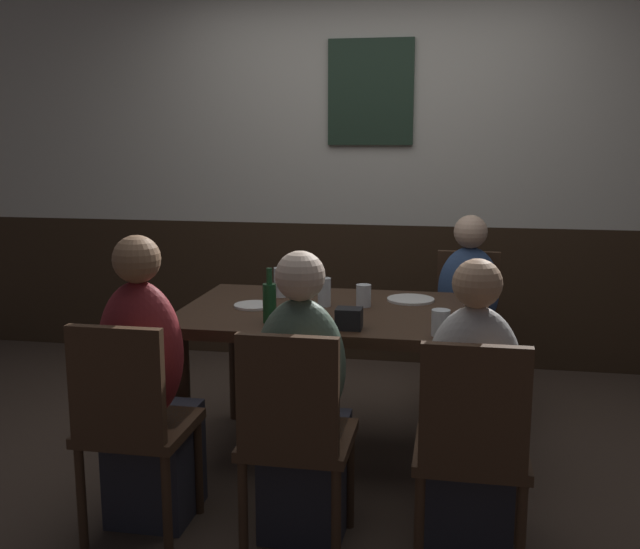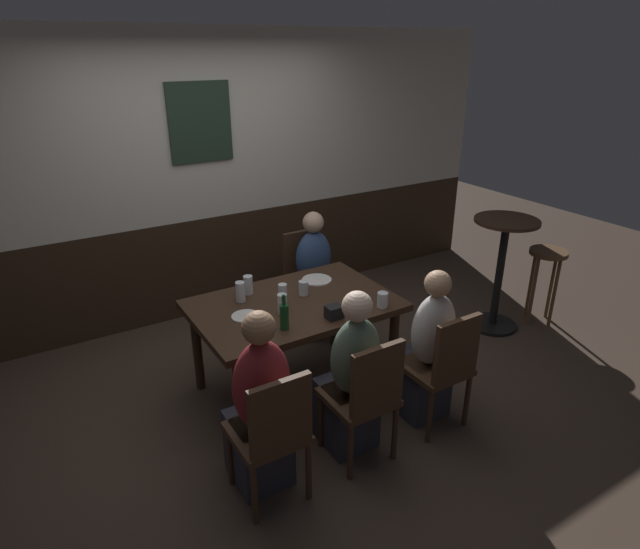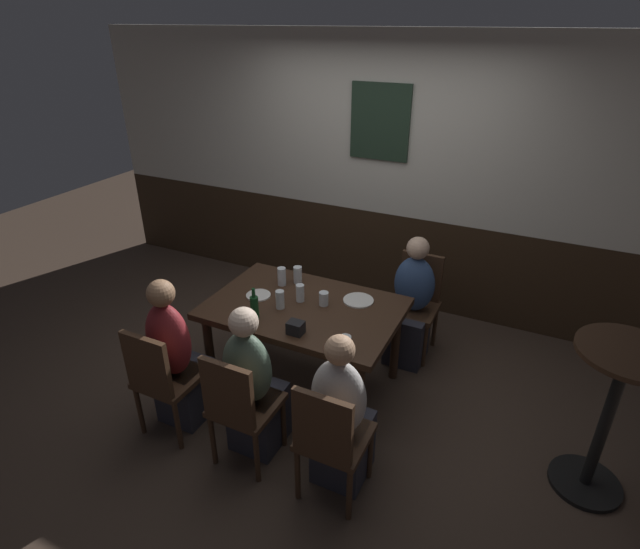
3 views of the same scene
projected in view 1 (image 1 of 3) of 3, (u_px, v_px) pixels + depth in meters
name	position (u px, v px, depth m)	size (l,w,h in m)	color
ground_plane	(334.00, 456.00, 3.64)	(12.00, 12.00, 0.00)	#423328
wall_back	(375.00, 172.00, 4.99)	(6.40, 0.13, 2.60)	#332316
dining_table	(335.00, 327.00, 3.52)	(1.43, 0.95, 0.74)	#382316
chair_right_far	(467.00, 320.00, 4.30)	(0.40, 0.40, 0.88)	#422B1C
chair_mid_near	(294.00, 431.00, 2.68)	(0.40, 0.40, 0.88)	#422B1C
chair_right_near	(472.00, 443.00, 2.57)	(0.40, 0.40, 0.88)	#422B1C
chair_left_near	(131.00, 419.00, 2.80)	(0.40, 0.40, 0.88)	#422B1C
person_right_far	(467.00, 332.00, 4.14)	(0.34, 0.37, 1.12)	#2D2D38
person_mid_near	(303.00, 419.00, 2.84)	(0.34, 0.37, 1.14)	#2D2D38
person_right_near	(471.00, 432.00, 2.73)	(0.34, 0.37, 1.13)	#2D2D38
person_left_near	(148.00, 404.00, 2.95)	(0.34, 0.37, 1.18)	#2D2D38
pint_glass_pale	(280.00, 284.00, 3.76)	(0.07, 0.07, 0.15)	silver
highball_clear	(364.00, 297.00, 3.55)	(0.07, 0.07, 0.11)	silver
beer_glass_half	(324.00, 294.00, 3.55)	(0.06, 0.06, 0.14)	silver
pint_glass_stout	(441.00, 324.00, 3.03)	(0.08, 0.08, 0.11)	silver
tumbler_short	(303.00, 282.00, 3.82)	(0.07, 0.07, 0.14)	silver
pint_glass_amber	(300.00, 299.00, 3.42)	(0.07, 0.07, 0.14)	silver
beer_bottle_green	(270.00, 302.00, 3.23)	(0.06, 0.06, 0.24)	#194723
plate_white_large	(411.00, 300.00, 3.67)	(0.23, 0.23, 0.01)	white
plate_white_small	(254.00, 305.00, 3.55)	(0.19, 0.19, 0.01)	white
condiment_caddy	(349.00, 319.00, 3.13)	(0.11, 0.09, 0.09)	black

